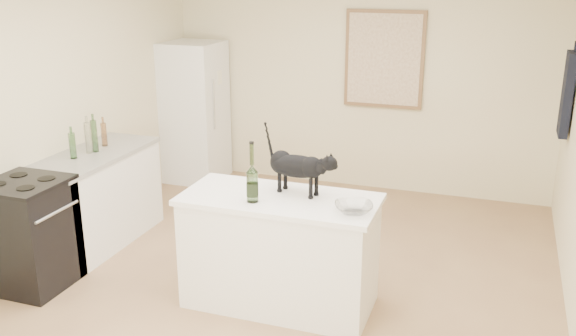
{
  "coord_description": "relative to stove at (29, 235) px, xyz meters",
  "views": [
    {
      "loc": [
        1.62,
        -4.36,
        2.57
      ],
      "look_at": [
        0.15,
        -0.15,
        1.12
      ],
      "focal_mm": 39.09,
      "sensor_mm": 36.0,
      "label": 1
    }
  ],
  "objects": [
    {
      "name": "left_countertop",
      "position": [
        0.0,
        0.9,
        0.43
      ],
      "size": [
        0.62,
        1.44,
        0.04
      ],
      "primitive_type": "cube",
      "color": "gray",
      "rests_on": "left_cabinets"
    },
    {
      "name": "black_cat",
      "position": [
        2.15,
        0.52,
        0.65
      ],
      "size": [
        0.58,
        0.29,
        0.39
      ],
      "primitive_type": null,
      "rotation": [
        0.0,
        0.0,
        -0.23
      ],
      "color": "black",
      "rests_on": "island_top"
    },
    {
      "name": "wine_bottle",
      "position": [
        1.89,
        0.24,
        0.65
      ],
      "size": [
        0.09,
        0.09,
        0.41
      ],
      "primitive_type": "cylinder",
      "rotation": [
        0.0,
        0.0,
        0.05
      ],
      "color": "#2E4F1F",
      "rests_on": "island_top"
    },
    {
      "name": "left_cabinets",
      "position": [
        0.0,
        0.9,
        -0.02
      ],
      "size": [
        0.6,
        1.4,
        0.86
      ],
      "primitive_type": "cube",
      "color": "white",
      "rests_on": "floor"
    },
    {
      "name": "wall_left",
      "position": [
        -0.3,
        0.6,
        0.85
      ],
      "size": [
        0.0,
        5.5,
        5.5
      ],
      "primitive_type": "plane",
      "rotation": [
        1.57,
        0.0,
        1.57
      ],
      "color": "beige",
      "rests_on": "ground"
    },
    {
      "name": "hanging_garment",
      "position": [
        4.14,
        2.65,
        0.95
      ],
      "size": [
        0.08,
        0.34,
        0.8
      ],
      "primitive_type": "cube",
      "color": "black",
      "rests_on": "wall_right"
    },
    {
      "name": "fridge",
      "position": [
        0.0,
        2.95,
        0.4
      ],
      "size": [
        0.68,
        0.68,
        1.7
      ],
      "primitive_type": "cube",
      "color": "white",
      "rests_on": "floor"
    },
    {
      "name": "floor",
      "position": [
        1.95,
        0.6,
        -0.45
      ],
      "size": [
        5.5,
        5.5,
        0.0
      ],
      "primitive_type": "plane",
      "color": "#A27F56",
      "rests_on": "ground"
    },
    {
      "name": "island_base",
      "position": [
        2.05,
        0.4,
        -0.02
      ],
      "size": [
        1.44,
        0.67,
        0.86
      ],
      "primitive_type": "cube",
      "color": "white",
      "rests_on": "floor"
    },
    {
      "name": "artwork_frame",
      "position": [
        2.25,
        3.32,
        1.1
      ],
      "size": [
        0.9,
        0.03,
        1.1
      ],
      "primitive_type": "cube",
      "color": "brown",
      "rests_on": "wall_back"
    },
    {
      "name": "counter_bottle_cluster",
      "position": [
        -0.02,
        0.93,
        0.58
      ],
      "size": [
        0.12,
        0.51,
        0.3
      ],
      "color": "#205D23",
      "rests_on": "left_countertop"
    },
    {
      "name": "island_top",
      "position": [
        2.05,
        0.4,
        0.43
      ],
      "size": [
        1.5,
        0.7,
        0.04
      ],
      "primitive_type": "cube",
      "color": "white",
      "rests_on": "island_base"
    },
    {
      "name": "wall_front",
      "position": [
        1.95,
        -2.15,
        0.85
      ],
      "size": [
        4.5,
        0.0,
        4.5
      ],
      "primitive_type": "plane",
      "rotation": [
        -1.57,
        0.0,
        0.0
      ],
      "color": "beige",
      "rests_on": "ground"
    },
    {
      "name": "fridge_paper",
      "position": [
        0.34,
        2.99,
        0.84
      ],
      "size": [
        0.01,
        0.13,
        0.16
      ],
      "primitive_type": "cube",
      "rotation": [
        0.0,
        0.0,
        0.01
      ],
      "color": "white",
      "rests_on": "fridge"
    },
    {
      "name": "stove",
      "position": [
        0.0,
        0.0,
        0.0
      ],
      "size": [
        0.6,
        0.6,
        0.9
      ],
      "primitive_type": "cube",
      "color": "black",
      "rests_on": "floor"
    },
    {
      "name": "glass_bowl",
      "position": [
        2.65,
        0.28,
        0.48
      ],
      "size": [
        0.34,
        0.34,
        0.07
      ],
      "primitive_type": "imported",
      "rotation": [
        0.0,
        0.0,
        0.32
      ],
      "color": "silver",
      "rests_on": "island_top"
    },
    {
      "name": "artwork_canvas",
      "position": [
        2.25,
        3.3,
        1.1
      ],
      "size": [
        0.82,
        0.0,
        1.02
      ],
      "primitive_type": "cube",
      "color": "beige",
      "rests_on": "wall_back"
    },
    {
      "name": "wall_back",
      "position": [
        1.95,
        3.35,
        0.85
      ],
      "size": [
        4.5,
        0.0,
        4.5
      ],
      "primitive_type": "plane",
      "rotation": [
        1.57,
        0.0,
        0.0
      ],
      "color": "beige",
      "rests_on": "ground"
    }
  ]
}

